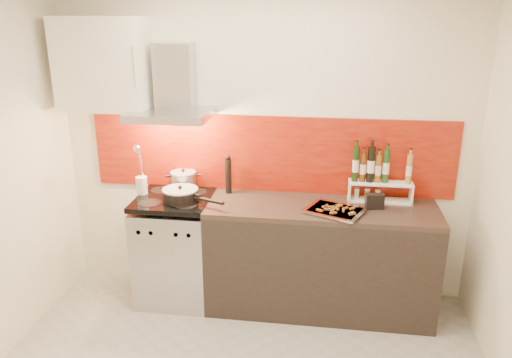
% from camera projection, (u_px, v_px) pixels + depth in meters
% --- Properties ---
extents(back_wall, '(3.40, 0.02, 2.60)m').
position_uv_depth(back_wall, '(264.00, 144.00, 4.11)').
color(back_wall, silver).
rests_on(back_wall, ground).
extents(backsplash, '(3.00, 0.02, 0.64)m').
position_uv_depth(backsplash, '(269.00, 154.00, 4.12)').
color(backsplash, maroon).
rests_on(backsplash, back_wall).
extents(range_stove, '(0.60, 0.60, 0.91)m').
position_uv_depth(range_stove, '(176.00, 249.00, 4.19)').
color(range_stove, '#B7B7BA').
rests_on(range_stove, ground).
extents(counter, '(1.80, 0.60, 0.90)m').
position_uv_depth(counter, '(320.00, 258.00, 4.04)').
color(counter, black).
rests_on(counter, ground).
extents(range_hood, '(0.62, 0.50, 0.61)m').
position_uv_depth(range_hood, '(173.00, 92.00, 3.91)').
color(range_hood, '#B7B7BA').
rests_on(range_hood, back_wall).
extents(upper_cabinet, '(0.70, 0.35, 0.72)m').
position_uv_depth(upper_cabinet, '(103.00, 64.00, 3.90)').
color(upper_cabinet, white).
rests_on(upper_cabinet, back_wall).
extents(stock_pot, '(0.21, 0.21, 0.18)m').
position_uv_depth(stock_pot, '(184.00, 181.00, 4.19)').
color(stock_pot, '#B7B7BA').
rests_on(stock_pot, range_stove).
extents(saute_pan, '(0.53, 0.30, 0.13)m').
position_uv_depth(saute_pan, '(181.00, 195.00, 3.96)').
color(saute_pan, black).
rests_on(saute_pan, range_stove).
extents(utensil_jar, '(0.09, 0.14, 0.44)m').
position_uv_depth(utensil_jar, '(141.00, 180.00, 4.08)').
color(utensil_jar, silver).
rests_on(utensil_jar, range_stove).
extents(pepper_mill, '(0.05, 0.05, 0.33)m').
position_uv_depth(pepper_mill, '(228.00, 175.00, 4.12)').
color(pepper_mill, black).
rests_on(pepper_mill, counter).
extents(step_shelf, '(0.50, 0.14, 0.45)m').
position_uv_depth(step_shelf, '(377.00, 178.00, 3.93)').
color(step_shelf, white).
rests_on(step_shelf, counter).
extents(caddy_box, '(0.15, 0.08, 0.12)m').
position_uv_depth(caddy_box, '(375.00, 201.00, 3.82)').
color(caddy_box, black).
rests_on(caddy_box, counter).
extents(baking_tray, '(0.51, 0.46, 0.03)m').
position_uv_depth(baking_tray, '(335.00, 210.00, 3.77)').
color(baking_tray, silver).
rests_on(baking_tray, counter).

